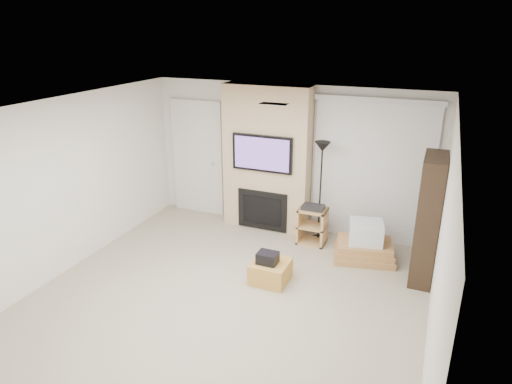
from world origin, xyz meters
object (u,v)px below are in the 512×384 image
at_px(floor_lamp, 322,164).
at_px(bookshelf, 428,219).
at_px(box_stack, 365,245).
at_px(ottoman, 271,271).
at_px(av_stand, 312,223).

xyz_separation_m(floor_lamp, bookshelf, (1.68, -0.62, -0.43)).
bearing_deg(bookshelf, box_stack, 163.93).
distance_m(ottoman, floor_lamp, 1.97).
relative_size(ottoman, floor_lamp, 0.30).
bearing_deg(floor_lamp, bookshelf, -20.22).
bearing_deg(bookshelf, floor_lamp, 159.78).
bearing_deg(floor_lamp, av_stand, -113.17).
relative_size(ottoman, bookshelf, 0.28).
bearing_deg(box_stack, ottoman, -133.12).
distance_m(av_stand, box_stack, 0.93).
height_order(av_stand, box_stack, av_stand).
height_order(ottoman, box_stack, box_stack).
relative_size(av_stand, box_stack, 0.64).
relative_size(av_stand, bookshelf, 0.37).
relative_size(ottoman, box_stack, 0.48).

